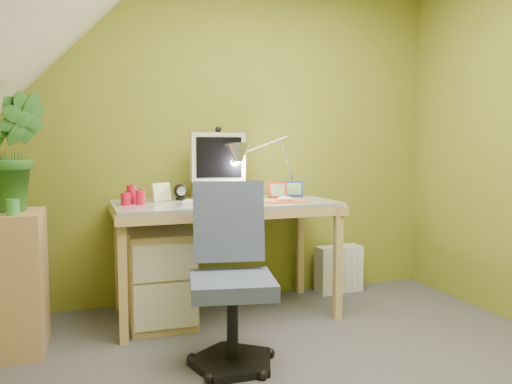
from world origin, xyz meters
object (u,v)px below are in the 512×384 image
object	(u,v)px
desk	(225,258)
task_chair	(232,284)
monitor	(218,161)
side_ledge	(17,281)
desk_lamp	(279,154)
radiator	(339,269)
potted_plant	(13,152)

from	to	relation	value
desk	task_chair	bearing A→B (deg)	-103.53
monitor	side_ledge	bearing A→B (deg)	-161.86
desk_lamp	task_chair	world-z (taller)	desk_lamp
task_chair	desk	bearing A→B (deg)	88.20
desk_lamp	radiator	xyz separation A→B (m)	(0.53, 0.07, -0.90)
monitor	potted_plant	bearing A→B (deg)	-163.95
side_ledge	task_chair	xyz separation A→B (m)	(1.09, -0.56, 0.05)
side_ledge	task_chair	size ratio (longest dim) A/B	0.90
desk_lamp	side_ledge	size ratio (longest dim) A/B	0.80
desk_lamp	task_chair	xyz separation A→B (m)	(-0.61, -0.97, -0.65)
desk_lamp	task_chair	distance (m)	1.32
monitor	desk_lamp	world-z (taller)	desk_lamp
desk_lamp	radiator	world-z (taller)	desk_lamp
desk	monitor	bearing A→B (deg)	87.70
desk	side_ledge	distance (m)	1.27
potted_plant	task_chair	size ratio (longest dim) A/B	0.75
desk	desk_lamp	size ratio (longest dim) A/B	2.32
monitor	radiator	distance (m)	1.30
task_chair	monitor	bearing A→B (deg)	90.24
desk	potted_plant	size ratio (longest dim) A/B	2.20
desk	desk_lamp	distance (m)	0.85
side_ledge	monitor	bearing A→B (deg)	18.23
desk_lamp	radiator	size ratio (longest dim) A/B	1.72
monitor	side_ledge	world-z (taller)	monitor
desk_lamp	side_ledge	distance (m)	1.88
potted_plant	desk_lamp	bearing A→B (deg)	12.00
desk	radiator	distance (m)	1.03
desk	radiator	world-z (taller)	desk
monitor	desk	bearing A→B (deg)	-90.08
task_chair	radiator	bearing A→B (deg)	51.81
potted_plant	radiator	world-z (taller)	potted_plant
monitor	task_chair	world-z (taller)	monitor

